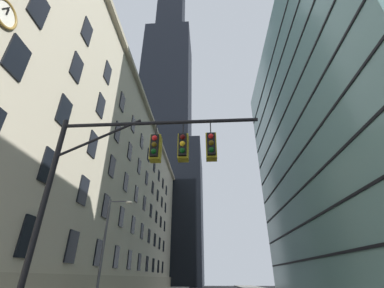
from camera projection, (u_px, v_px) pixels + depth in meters
station_building at (91, 188)px, 38.78m from camera, size 15.95×72.13×28.36m
dark_skyscraper at (166, 115)px, 102.51m from camera, size 28.02×28.02×200.48m
glass_office_midrise at (343, 129)px, 37.24m from camera, size 16.19×43.31×42.64m
traffic_signal_mast at (143, 164)px, 9.35m from camera, size 7.88×0.63×7.49m
street_lamppost at (108, 239)px, 19.07m from camera, size 1.94×0.32×7.39m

